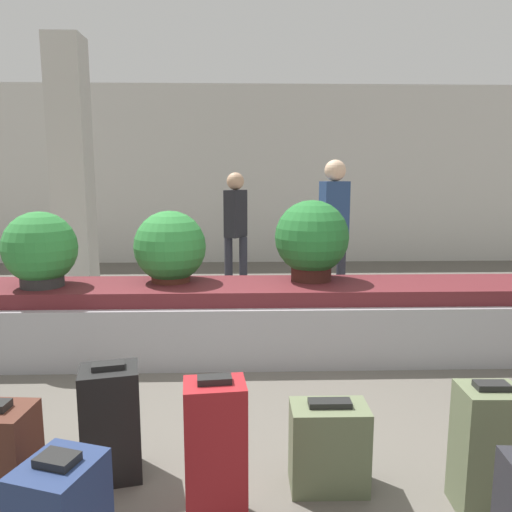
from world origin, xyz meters
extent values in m
plane|color=#59544C|center=(0.00, 0.00, 0.00)|extent=(18.00, 18.00, 0.00)
cube|color=beige|center=(0.00, 6.46, 1.60)|extent=(18.00, 0.06, 3.20)
cube|color=#9E9EA3|center=(0.00, 1.64, 0.26)|extent=(6.40, 0.89, 0.52)
cube|color=#5B1E23|center=(0.00, 1.64, 0.59)|extent=(6.15, 0.73, 0.13)
cube|color=beige|center=(-2.15, 3.38, 1.60)|extent=(0.41, 0.41, 3.20)
cube|color=#5B6647|center=(1.04, -0.55, 0.31)|extent=(0.29, 0.25, 0.62)
cube|color=black|center=(1.04, -0.55, 0.64)|extent=(0.16, 0.09, 0.03)
cube|color=black|center=(-0.77, -1.14, 0.66)|extent=(0.16, 0.13, 0.03)
cube|color=#5B6647|center=(0.32, -0.36, 0.23)|extent=(0.40, 0.24, 0.45)
cube|color=black|center=(0.32, -0.36, 0.47)|extent=(0.22, 0.09, 0.03)
cube|color=black|center=(-0.83, -0.22, 0.31)|extent=(0.35, 0.32, 0.61)
cube|color=black|center=(-0.83, -0.22, 0.63)|extent=(0.18, 0.12, 0.03)
cube|color=maroon|center=(-0.26, -0.61, 0.35)|extent=(0.30, 0.24, 0.70)
cube|color=black|center=(-0.26, -0.61, 0.71)|extent=(0.16, 0.09, 0.03)
cylinder|color=#2D2D2D|center=(-1.87, 1.58, 0.74)|extent=(0.37, 0.37, 0.17)
sphere|color=#2D7F38|center=(-1.87, 1.58, 1.00)|extent=(0.63, 0.63, 0.63)
cylinder|color=#381914|center=(0.51, 1.77, 0.76)|extent=(0.37, 0.37, 0.21)
sphere|color=#236B2D|center=(0.51, 1.77, 1.05)|extent=(0.68, 0.68, 0.68)
cylinder|color=#4C2319|center=(-0.78, 1.75, 0.72)|extent=(0.35, 0.35, 0.14)
sphere|color=#2D7F38|center=(-0.78, 1.75, 0.98)|extent=(0.65, 0.65, 0.65)
cylinder|color=#282833|center=(0.87, 3.14, 0.43)|extent=(0.11, 0.11, 0.86)
cylinder|color=#282833|center=(1.07, 3.14, 0.43)|extent=(0.11, 0.11, 0.86)
cube|color=navy|center=(0.97, 3.14, 1.20)|extent=(0.36, 0.27, 0.68)
sphere|color=beige|center=(0.97, 3.14, 1.66)|extent=(0.25, 0.25, 0.25)
cylinder|color=#282833|center=(-0.30, 3.92, 0.39)|extent=(0.11, 0.11, 0.79)
cylinder|color=#282833|center=(-0.10, 3.92, 0.39)|extent=(0.11, 0.11, 0.79)
cube|color=#232328|center=(-0.20, 3.92, 1.10)|extent=(0.32, 0.37, 0.62)
sphere|color=tan|center=(-0.20, 3.92, 1.53)|extent=(0.23, 0.23, 0.23)
camera|label=1|loc=(-0.13, -2.73, 1.62)|focal=35.00mm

